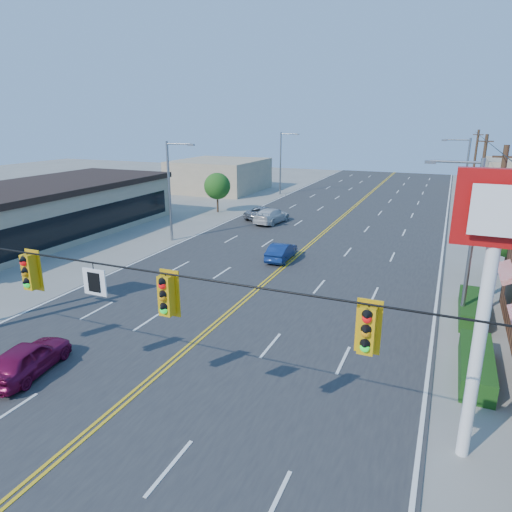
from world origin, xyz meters
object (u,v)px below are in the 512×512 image
at_px(car_magenta, 28,360).
at_px(car_white, 272,216).
at_px(car_silver, 264,213).
at_px(kfc_pylon, 491,263).
at_px(car_blue, 281,252).
at_px(signal_span, 60,294).

height_order(car_magenta, car_white, car_white).
bearing_deg(car_silver, car_magenta, 109.05).
xyz_separation_m(kfc_pylon, car_white, (-16.67, 27.09, -5.35)).
height_order(car_magenta, car_silver, car_magenta).
relative_size(kfc_pylon, car_blue, 2.29).
relative_size(signal_span, car_white, 5.06).
xyz_separation_m(signal_span, car_magenta, (-4.54, 2.16, -4.23)).
bearing_deg(kfc_pylon, car_silver, 122.32).
distance_m(car_magenta, car_silver, 30.44).
height_order(kfc_pylon, car_blue, kfc_pylon).
height_order(signal_span, kfc_pylon, signal_span).
bearing_deg(car_magenta, signal_span, 144.69).
height_order(kfc_pylon, car_white, kfc_pylon).
relative_size(signal_span, car_magenta, 6.32).
bearing_deg(signal_span, car_white, 100.11).
relative_size(signal_span, kfc_pylon, 2.86).
relative_size(kfc_pylon, car_magenta, 2.21).
distance_m(car_magenta, car_white, 28.95).
bearing_deg(car_magenta, kfc_pylon, 176.82).
xyz_separation_m(kfc_pylon, car_blue, (-11.70, 16.22, -5.43)).
bearing_deg(car_silver, signal_span, 116.59).
bearing_deg(car_white, kfc_pylon, 128.71).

